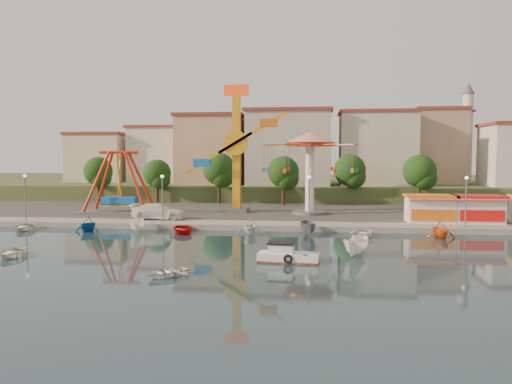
# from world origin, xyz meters

# --- Properties ---
(ground) EXTENTS (200.00, 200.00, 0.00)m
(ground) POSITION_xyz_m (0.00, 0.00, 0.00)
(ground) COLOR #132F35
(ground) RESTS_ON ground
(quay_deck) EXTENTS (200.00, 100.00, 0.60)m
(quay_deck) POSITION_xyz_m (0.00, 62.00, 0.30)
(quay_deck) COLOR #9E998E
(quay_deck) RESTS_ON ground
(asphalt_pad) EXTENTS (90.00, 28.00, 0.01)m
(asphalt_pad) POSITION_xyz_m (0.00, 30.00, 0.60)
(asphalt_pad) COLOR #4C4944
(asphalt_pad) RESTS_ON quay_deck
(hill_terrace) EXTENTS (200.00, 60.00, 3.00)m
(hill_terrace) POSITION_xyz_m (0.00, 67.00, 1.50)
(hill_terrace) COLOR #384C26
(hill_terrace) RESTS_ON ground
(pirate_ship_ride) EXTENTS (10.00, 5.00, 8.00)m
(pirate_ship_ride) POSITION_xyz_m (-16.16, 21.16, 4.39)
(pirate_ship_ride) COLOR #59595E
(pirate_ship_ride) RESTS_ON quay_deck
(kamikaze_tower) EXTENTS (8.79, 3.10, 16.50)m
(kamikaze_tower) POSITION_xyz_m (-1.06, 24.09, 8.35)
(kamikaze_tower) COLOR #59595E
(kamikaze_tower) RESTS_ON quay_deck
(wave_swinger) EXTENTS (11.60, 11.60, 10.40)m
(wave_swinger) POSITION_xyz_m (8.00, 23.07, 8.20)
(wave_swinger) COLOR #59595E
(wave_swinger) RESTS_ON quay_deck
(booth_left) EXTENTS (5.40, 3.78, 3.08)m
(booth_left) POSITION_xyz_m (21.24, 16.49, 2.16)
(booth_left) COLOR white
(booth_left) RESTS_ON quay_deck
(booth_mid) EXTENTS (5.40, 3.78, 3.08)m
(booth_mid) POSITION_xyz_m (26.29, 16.49, 2.16)
(booth_mid) COLOR white
(booth_mid) RESTS_ON quay_deck
(lamp_post_0) EXTENTS (0.14, 0.14, 5.00)m
(lamp_post_0) POSITION_xyz_m (-24.00, 13.00, 3.10)
(lamp_post_0) COLOR #59595E
(lamp_post_0) RESTS_ON quay_deck
(lamp_post_1) EXTENTS (0.14, 0.14, 5.00)m
(lamp_post_1) POSITION_xyz_m (-8.00, 13.00, 3.10)
(lamp_post_1) COLOR #59595E
(lamp_post_1) RESTS_ON quay_deck
(lamp_post_2) EXTENTS (0.14, 0.14, 5.00)m
(lamp_post_2) POSITION_xyz_m (8.00, 13.00, 3.10)
(lamp_post_2) COLOR #59595E
(lamp_post_2) RESTS_ON quay_deck
(lamp_post_3) EXTENTS (0.14, 0.14, 5.00)m
(lamp_post_3) POSITION_xyz_m (24.00, 13.00, 3.10)
(lamp_post_3) COLOR #59595E
(lamp_post_3) RESTS_ON quay_deck
(tree_0) EXTENTS (4.60, 4.60, 7.19)m
(tree_0) POSITION_xyz_m (-26.00, 36.98, 5.47)
(tree_0) COLOR #382314
(tree_0) RESTS_ON quay_deck
(tree_1) EXTENTS (4.35, 4.35, 6.80)m
(tree_1) POSITION_xyz_m (-16.00, 36.24, 5.20)
(tree_1) COLOR #382314
(tree_1) RESTS_ON quay_deck
(tree_2) EXTENTS (5.02, 5.02, 7.85)m
(tree_2) POSITION_xyz_m (-6.00, 35.81, 5.92)
(tree_2) COLOR #382314
(tree_2) RESTS_ON quay_deck
(tree_3) EXTENTS (4.68, 4.68, 7.32)m
(tree_3) POSITION_xyz_m (4.00, 34.36, 5.55)
(tree_3) COLOR #382314
(tree_3) RESTS_ON quay_deck
(tree_4) EXTENTS (4.86, 4.86, 7.60)m
(tree_4) POSITION_xyz_m (14.00, 37.35, 5.75)
(tree_4) COLOR #382314
(tree_4) RESTS_ON quay_deck
(tree_5) EXTENTS (4.83, 4.83, 7.54)m
(tree_5) POSITION_xyz_m (24.00, 35.54, 5.71)
(tree_5) COLOR #382314
(tree_5) RESTS_ON quay_deck
(building_0) EXTENTS (9.26, 9.53, 11.87)m
(building_0) POSITION_xyz_m (-33.37, 46.06, 8.93)
(building_0) COLOR beige
(building_0) RESTS_ON hill_terrace
(building_1) EXTENTS (12.33, 9.01, 8.63)m
(building_1) POSITION_xyz_m (-21.33, 51.38, 7.32)
(building_1) COLOR silver
(building_1) RESTS_ON hill_terrace
(building_2) EXTENTS (11.95, 9.28, 11.23)m
(building_2) POSITION_xyz_m (-8.19, 51.96, 8.62)
(building_2) COLOR tan
(building_2) RESTS_ON hill_terrace
(building_3) EXTENTS (12.59, 10.50, 9.20)m
(building_3) POSITION_xyz_m (5.60, 48.80, 7.60)
(building_3) COLOR beige
(building_3) RESTS_ON hill_terrace
(building_4) EXTENTS (10.75, 9.23, 9.24)m
(building_4) POSITION_xyz_m (19.07, 52.20, 7.62)
(building_4) COLOR beige
(building_4) RESTS_ON hill_terrace
(building_5) EXTENTS (12.77, 10.96, 11.21)m
(building_5) POSITION_xyz_m (32.37, 50.33, 8.61)
(building_5) COLOR tan
(building_5) RESTS_ON hill_terrace
(minaret) EXTENTS (2.80, 2.80, 18.00)m
(minaret) POSITION_xyz_m (36.00, 54.00, 12.55)
(minaret) COLOR silver
(minaret) RESTS_ON hill_terrace
(cabin_motorboat) EXTENTS (4.68, 2.10, 1.60)m
(cabin_motorboat) POSITION_xyz_m (6.48, -3.01, 0.43)
(cabin_motorboat) COLOR white
(cabin_motorboat) RESTS_ON ground
(rowboat_a) EXTENTS (3.04, 3.86, 0.72)m
(rowboat_a) POSITION_xyz_m (-15.17, -3.56, 0.36)
(rowboat_a) COLOR silver
(rowboat_a) RESTS_ON ground
(rowboat_b) EXTENTS (3.57, 3.62, 0.61)m
(rowboat_b) POSITION_xyz_m (-1.16, -8.45, 0.31)
(rowboat_b) COLOR white
(rowboat_b) RESTS_ON ground
(skiff) EXTENTS (2.91, 4.41, 1.59)m
(skiff) POSITION_xyz_m (11.84, -0.24, 0.80)
(skiff) COLOR white
(skiff) RESTS_ON ground
(van) EXTENTS (6.36, 2.81, 1.82)m
(van) POSITION_xyz_m (-9.36, 15.87, 1.51)
(van) COLOR white
(van) RESTS_ON quay_deck
(moored_boat_0) EXTENTS (3.48, 4.29, 0.78)m
(moored_boat_0) POSITION_xyz_m (-22.24, 9.80, 0.39)
(moored_boat_0) COLOR silver
(moored_boat_0) RESTS_ON ground
(moored_boat_1) EXTENTS (2.82, 3.20, 1.58)m
(moored_boat_1) POSITION_xyz_m (-15.13, 9.80, 0.79)
(moored_boat_1) COLOR #1359A6
(moored_boat_1) RESTS_ON ground
(moored_boat_2) EXTENTS (2.12, 3.86, 1.41)m
(moored_boat_2) POSITION_xyz_m (-9.76, 9.80, 0.70)
(moored_boat_2) COLOR white
(moored_boat_2) RESTS_ON ground
(moored_boat_3) EXTENTS (4.05, 4.83, 0.86)m
(moored_boat_3) POSITION_xyz_m (-4.93, 9.80, 0.43)
(moored_boat_3) COLOR red
(moored_boat_3) RESTS_ON ground
(moored_boat_4) EXTENTS (2.85, 3.27, 1.68)m
(moored_boat_4) POSITION_xyz_m (2.13, 9.80, 0.84)
(moored_boat_4) COLOR silver
(moored_boat_4) RESTS_ON ground
(moored_boat_5) EXTENTS (2.01, 3.91, 1.44)m
(moored_boat_5) POSITION_xyz_m (7.96, 9.80, 0.72)
(moored_boat_5) COLOR #5E5E63
(moored_boat_5) RESTS_ON ground
(moored_boat_6) EXTENTS (2.57, 3.59, 0.74)m
(moored_boat_6) POSITION_xyz_m (13.51, 9.80, 0.37)
(moored_boat_6) COLOR white
(moored_boat_6) RESTS_ON ground
(moored_boat_7) EXTENTS (3.22, 3.57, 1.65)m
(moored_boat_7) POSITION_xyz_m (20.73, 9.80, 0.83)
(moored_boat_7) COLOR #F15D15
(moored_boat_7) RESTS_ON ground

